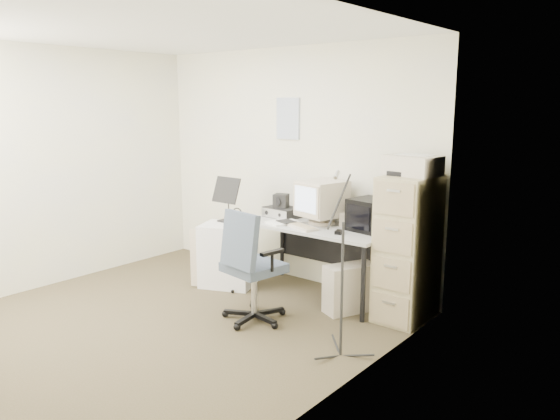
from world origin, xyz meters
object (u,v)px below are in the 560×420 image
Objects in this scene: filing_cabinet at (408,248)px; desk at (318,261)px; office_chair at (254,265)px; side_cart at (228,255)px.

filing_cabinet is 0.87× the size of desk.
filing_cabinet is at bearing 1.81° from desk.
office_chair is at bearing -138.76° from filing_cabinet.
office_chair is at bearing -55.46° from side_cart.
filing_cabinet is at bearing -12.29° from side_cart.
desk is 1.47× the size of office_chair.
office_chair reaches higher than side_cart.
desk is 0.99m from side_cart.
side_cart is at bearing -169.23° from filing_cabinet.
side_cart is (-0.93, -0.33, -0.03)m from desk.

